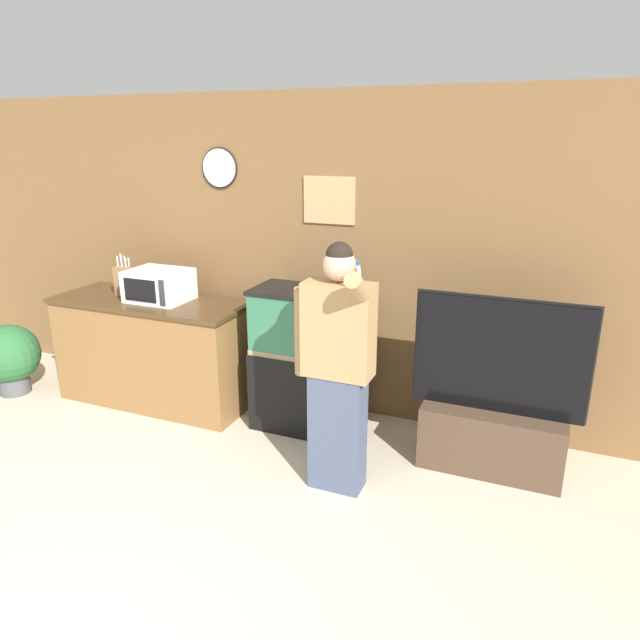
# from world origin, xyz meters

# --- Properties ---
(wall_back_paneled) EXTENTS (10.00, 0.08, 2.60)m
(wall_back_paneled) POSITION_xyz_m (-0.00, 3.00, 1.30)
(wall_back_paneled) COLOR brown
(wall_back_paneled) RESTS_ON ground_plane
(counter_island) EXTENTS (1.72, 0.68, 0.93)m
(counter_island) POSITION_xyz_m (-1.18, 2.50, 0.47)
(counter_island) COLOR brown
(counter_island) RESTS_ON ground_plane
(microwave) EXTENTS (0.49, 0.40, 0.26)m
(microwave) POSITION_xyz_m (-1.09, 2.51, 1.06)
(microwave) COLOR white
(microwave) RESTS_ON counter_island
(knife_block) EXTENTS (0.12, 0.11, 0.35)m
(knife_block) POSITION_xyz_m (-1.49, 2.54, 1.06)
(knife_block) COLOR olive
(knife_block) RESTS_ON counter_island
(aquarium_on_stand) EXTENTS (0.86, 0.46, 1.15)m
(aquarium_on_stand) POSITION_xyz_m (0.26, 2.55, 0.58)
(aquarium_on_stand) COLOR black
(aquarium_on_stand) RESTS_ON ground_plane
(tv_on_stand) EXTENTS (1.17, 0.40, 1.25)m
(tv_on_stand) POSITION_xyz_m (1.69, 2.48, 0.37)
(tv_on_stand) COLOR #4C3828
(tv_on_stand) RESTS_ON ground_plane
(person_standing) EXTENTS (0.52, 0.40, 1.66)m
(person_standing) POSITION_xyz_m (0.76, 1.86, 0.87)
(person_standing) COLOR #424C66
(person_standing) RESTS_ON ground_plane
(potted_plant) EXTENTS (0.53, 0.53, 0.65)m
(potted_plant) POSITION_xyz_m (-2.50, 2.11, 0.36)
(potted_plant) COLOR #4C4C51
(potted_plant) RESTS_ON ground_plane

